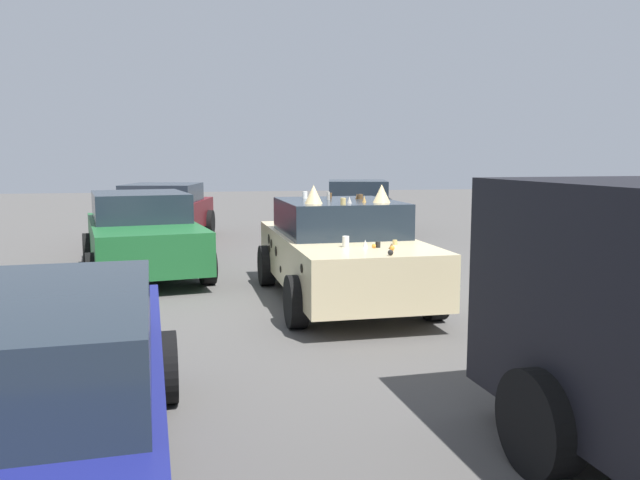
{
  "coord_description": "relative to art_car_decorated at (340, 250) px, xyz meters",
  "views": [
    {
      "loc": [
        -8.95,
        1.95,
        2.09
      ],
      "look_at": [
        0.0,
        0.3,
        0.9
      ],
      "focal_mm": 35.84,
      "sensor_mm": 36.0,
      "label": 1
    }
  ],
  "objects": [
    {
      "name": "parked_sedan_row_back_far",
      "position": [
        8.4,
        -2.33,
        -0.03
      ],
      "size": [
        4.41,
        2.62,
        1.42
      ],
      "rotation": [
        0.0,
        0.0,
        2.94
      ],
      "color": "black",
      "rests_on": "ground"
    },
    {
      "name": "parked_sedan_far_left",
      "position": [
        2.78,
        3.03,
        -0.01
      ],
      "size": [
        4.58,
        2.57,
        1.45
      ],
      "rotation": [
        0.0,
        0.0,
        3.33
      ],
      "color": "#1E602D",
      "rests_on": "ground"
    },
    {
      "name": "art_car_decorated",
      "position": [
        0.0,
        0.0,
        0.0
      ],
      "size": [
        4.39,
        2.14,
        1.71
      ],
      "rotation": [
        0.0,
        0.0,
        3.18
      ],
      "color": "beige",
      "rests_on": "ground"
    },
    {
      "name": "parked_sedan_near_left",
      "position": [
        7.2,
        2.94,
        -0.01
      ],
      "size": [
        4.75,
        2.67,
        1.42
      ],
      "rotation": [
        0.0,
        0.0,
        2.96
      ],
      "color": "#5B1419",
      "rests_on": "ground"
    },
    {
      "name": "ground_plane",
      "position": [
        -0.03,
        -0.0,
        -0.74
      ],
      "size": [
        60.0,
        60.0,
        0.0
      ],
      "primitive_type": "plane",
      "color": "#514F4C"
    },
    {
      "name": "parked_sedan_row_back_center",
      "position": [
        -5.11,
        3.07,
        -0.06
      ],
      "size": [
        4.61,
        2.24,
        1.35
      ],
      "rotation": [
        0.0,
        0.0,
        0.08
      ],
      "color": "navy",
      "rests_on": "ground"
    }
  ]
}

